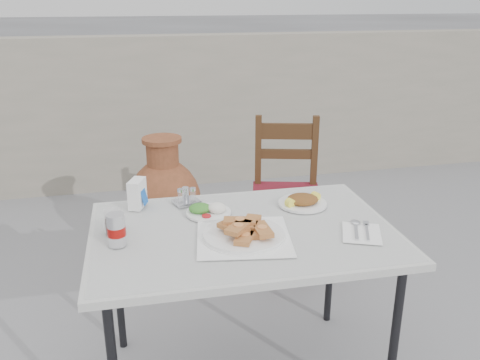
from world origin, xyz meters
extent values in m
cylinder|color=black|center=(0.53, -0.25, 0.32)|extent=(0.03, 0.03, 0.64)
cylinder|color=black|center=(-0.42, 0.39, 0.32)|extent=(0.03, 0.03, 0.64)
cylinder|color=black|center=(0.55, 0.36, 0.32)|extent=(0.03, 0.03, 0.64)
cube|color=white|center=(0.05, 0.07, 0.66)|extent=(1.13, 0.78, 0.03)
cube|color=white|center=(0.05, 0.07, 0.68)|extent=(1.09, 0.74, 0.00)
cube|color=white|center=(0.04, 0.00, 0.68)|extent=(0.38, 0.38, 0.00)
cylinder|color=white|center=(0.04, 0.00, 0.69)|extent=(0.29, 0.29, 0.01)
cylinder|color=white|center=(0.04, 0.00, 0.68)|extent=(0.30, 0.30, 0.01)
cylinder|color=white|center=(-0.05, 0.23, 0.68)|extent=(0.18, 0.18, 0.01)
ellipsoid|color=white|center=(-0.01, 0.23, 0.70)|extent=(0.07, 0.07, 0.04)
ellipsoid|color=#287521|center=(-0.08, 0.24, 0.70)|extent=(0.09, 0.08, 0.04)
cylinder|color=red|center=(-0.06, 0.19, 0.69)|extent=(0.04, 0.04, 0.00)
cylinder|color=white|center=(0.35, 0.24, 0.68)|extent=(0.20, 0.20, 0.01)
ellipsoid|color=#2C5C17|center=(0.35, 0.24, 0.70)|extent=(0.13, 0.12, 0.04)
cylinder|color=#FAEE44|center=(0.28, 0.21, 0.70)|extent=(0.04, 0.04, 0.04)
cylinder|color=#FAEE44|center=(0.41, 0.25, 0.70)|extent=(0.04, 0.04, 0.04)
cylinder|color=silver|center=(-0.40, 0.04, 0.73)|extent=(0.06, 0.06, 0.11)
cylinder|color=#A50F0B|center=(-0.40, 0.04, 0.73)|extent=(0.06, 0.06, 0.03)
cylinder|color=silver|center=(-0.40, 0.04, 0.79)|extent=(0.06, 0.06, 0.00)
cylinder|color=white|center=(-0.41, 0.14, 0.72)|extent=(0.06, 0.06, 0.09)
cylinder|color=black|center=(-0.41, 0.14, 0.71)|extent=(0.06, 0.06, 0.05)
cube|color=white|center=(-0.31, 0.37, 0.74)|extent=(0.08, 0.11, 0.12)
cube|color=blue|center=(-0.29, 0.36, 0.73)|extent=(0.03, 0.05, 0.07)
cube|color=silver|center=(-0.12, 0.36, 0.68)|extent=(0.12, 0.11, 0.01)
cylinder|color=white|center=(-0.14, 0.34, 0.72)|extent=(0.02, 0.02, 0.06)
cylinder|color=white|center=(-0.09, 0.34, 0.72)|extent=(0.02, 0.02, 0.06)
cylinder|color=silver|center=(-0.12, 0.38, 0.71)|extent=(0.03, 0.03, 0.05)
cube|color=white|center=(0.46, -0.07, 0.68)|extent=(0.19, 0.21, 0.00)
cube|color=silver|center=(0.44, -0.06, 0.68)|extent=(0.06, 0.13, 0.00)
ellipsoid|color=silver|center=(0.47, 0.01, 0.69)|extent=(0.03, 0.04, 0.01)
cube|color=silver|center=(0.48, -0.07, 0.68)|extent=(0.06, 0.13, 0.00)
cube|color=silver|center=(0.51, 0.00, 0.68)|extent=(0.03, 0.04, 0.00)
cube|color=#381F0F|center=(0.31, 0.81, 0.20)|extent=(0.04, 0.04, 0.40)
cube|color=#381F0F|center=(0.62, 0.73, 0.20)|extent=(0.04, 0.04, 0.40)
cube|color=#381F0F|center=(0.40, 1.12, 0.20)|extent=(0.04, 0.04, 0.40)
cube|color=#381F0F|center=(0.71, 1.04, 0.20)|extent=(0.04, 0.04, 0.40)
cube|color=maroon|center=(0.51, 0.92, 0.43)|extent=(0.46, 0.46, 0.04)
cube|color=#381F0F|center=(0.40, 1.12, 0.63)|extent=(0.04, 0.04, 0.45)
cube|color=#381F0F|center=(0.71, 1.04, 0.63)|extent=(0.04, 0.04, 0.45)
cube|color=#381F0F|center=(0.55, 1.08, 0.76)|extent=(0.35, 0.12, 0.09)
cube|color=#381F0F|center=(0.55, 1.08, 0.63)|extent=(0.35, 0.12, 0.05)
cylinder|color=brown|center=(-0.15, 1.17, 0.04)|extent=(0.32, 0.32, 0.08)
ellipsoid|color=brown|center=(-0.15, 1.17, 0.35)|extent=(0.42, 0.42, 0.53)
cylinder|color=beige|center=(-0.15, 1.17, 0.35)|extent=(0.43, 0.43, 0.06)
cylinder|color=brown|center=(-0.15, 1.17, 0.64)|extent=(0.18, 0.18, 0.16)
cylinder|color=brown|center=(-0.15, 1.17, 0.73)|extent=(0.22, 0.22, 0.03)
cube|color=gray|center=(0.00, 2.50, 0.60)|extent=(6.00, 0.25, 1.20)
camera|label=1|loc=(-0.35, -1.58, 1.49)|focal=38.00mm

